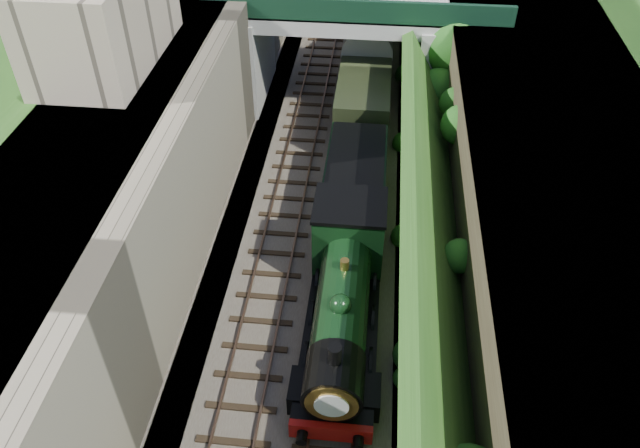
# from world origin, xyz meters

# --- Properties ---
(trackbed) EXTENTS (10.00, 90.00, 0.20)m
(trackbed) POSITION_xyz_m (0.00, 20.00, 0.10)
(trackbed) COLOR #473F38
(trackbed) RESTS_ON ground
(retaining_wall) EXTENTS (1.00, 90.00, 7.00)m
(retaining_wall) POSITION_xyz_m (-5.50, 20.00, 3.50)
(retaining_wall) COLOR #756B56
(retaining_wall) RESTS_ON ground
(street_plateau_left) EXTENTS (6.00, 90.00, 7.00)m
(street_plateau_left) POSITION_xyz_m (-9.00, 20.00, 3.50)
(street_plateau_left) COLOR #262628
(street_plateau_left) RESTS_ON ground
(street_plateau_right) EXTENTS (8.00, 90.00, 6.25)m
(street_plateau_right) POSITION_xyz_m (9.50, 20.00, 3.12)
(street_plateau_right) COLOR #262628
(street_plateau_right) RESTS_ON ground
(embankment_slope) EXTENTS (4.31, 90.00, 6.36)m
(embankment_slope) POSITION_xyz_m (4.99, 18.48, 2.74)
(embankment_slope) COLOR #1E4714
(embankment_slope) RESTS_ON ground
(track_left) EXTENTS (2.50, 90.00, 0.20)m
(track_left) POSITION_xyz_m (-2.00, 20.00, 0.25)
(track_left) COLOR black
(track_left) RESTS_ON trackbed
(track_right) EXTENTS (2.50, 90.00, 0.20)m
(track_right) POSITION_xyz_m (1.20, 20.00, 0.25)
(track_right) COLOR black
(track_right) RESTS_ON trackbed
(road_bridge) EXTENTS (16.00, 6.40, 7.25)m
(road_bridge) POSITION_xyz_m (0.94, 24.00, 4.08)
(road_bridge) COLOR gray
(road_bridge) RESTS_ON ground
(building_near) EXTENTS (4.00, 8.00, 4.00)m
(building_near) POSITION_xyz_m (-9.50, 14.00, 9.00)
(building_near) COLOR gray
(building_near) RESTS_ON street_plateau_left
(tree) EXTENTS (3.60, 3.80, 6.60)m
(tree) POSITION_xyz_m (5.91, 22.10, 4.65)
(tree) COLOR black
(tree) RESTS_ON ground
(locomotive) EXTENTS (3.10, 10.22, 3.83)m
(locomotive) POSITION_xyz_m (1.20, 5.93, 1.89)
(locomotive) COLOR black
(locomotive) RESTS_ON trackbed
(tender) EXTENTS (2.70, 6.00, 3.05)m
(tender) POSITION_xyz_m (1.20, 13.29, 1.62)
(tender) COLOR black
(tender) RESTS_ON trackbed
(coach_front) EXTENTS (2.90, 18.00, 3.70)m
(coach_front) POSITION_xyz_m (1.20, 25.89, 2.05)
(coach_front) COLOR black
(coach_front) RESTS_ON trackbed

